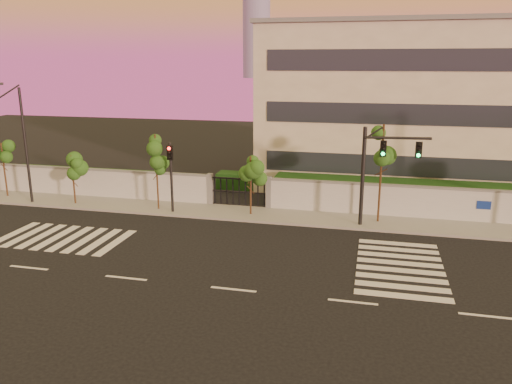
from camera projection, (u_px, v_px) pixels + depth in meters
ground at (234, 289)px, 21.21m from camera, size 120.00×120.00×0.00m
sidewalk at (279, 216)px, 31.08m from camera, size 60.00×3.00×0.15m
perimeter_wall at (285, 195)px, 32.21m from camera, size 60.00×0.36×2.20m
hedge_row at (307, 189)px, 34.62m from camera, size 41.00×4.25×1.80m
institutional_building at (423, 105)px, 38.35m from camera, size 24.40×12.40×12.25m
road_markings at (224, 254)px, 25.10m from camera, size 57.00×7.62×0.02m
street_tree_a at (3, 158)px, 34.83m from camera, size 1.44×1.15×3.92m
street_tree_b at (73, 169)px, 33.03m from camera, size 1.37×1.09×3.41m
street_tree_c at (156, 155)px, 31.50m from camera, size 1.29×1.03×4.99m
street_tree_d at (251, 172)px, 30.61m from camera, size 1.39×1.11×3.81m
street_tree_e at (383, 151)px, 28.76m from camera, size 1.59×1.26×5.95m
traffic_signal_main at (377, 165)px, 28.18m from camera, size 3.71×0.51×5.87m
traffic_signal_secondary at (171, 169)px, 31.07m from camera, size 0.35×0.34×4.56m
streetlight_west at (23, 140)px, 32.74m from camera, size 0.49×1.96×8.16m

